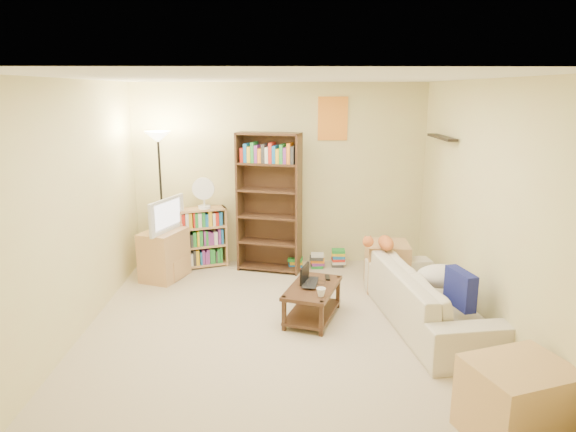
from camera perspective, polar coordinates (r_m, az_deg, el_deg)
The scene contains 19 objects.
room at distance 4.84m, azimuth -0.85°, elevation 4.66°, with size 4.50×4.54×2.52m.
sofa at distance 5.58m, azimuth 15.46°, elevation -8.75°, with size 1.04×2.12×0.59m, color beige.
navy_pillow at distance 5.16m, azimuth 18.60°, elevation -7.65°, with size 0.39×0.12×0.35m, color navy.
cream_blanket at distance 5.61m, azimuth 16.78°, elevation -6.42°, with size 0.55×0.39×0.23m, color silver.
tabby_cat at distance 6.05m, azimuth 10.48°, elevation -2.92°, with size 0.47×0.21×0.16m.
coffee_table at distance 5.55m, azimuth 2.73°, elevation -9.14°, with size 0.71×0.94×0.37m.
laptop at distance 5.53m, azimuth 3.05°, elevation -7.50°, with size 0.29×0.40×0.03m, color black.
laptop_screen at distance 5.53m, azimuth 1.86°, elevation -6.43°, with size 0.01×0.28×0.18m, color white.
mug at distance 5.23m, azimuth 3.69°, elevation -8.45°, with size 0.12×0.12×0.09m, color white.
tv_remote at distance 5.72m, azimuth 4.41°, elevation -6.84°, with size 0.05×0.15×0.02m, color black.
tv_stand at distance 6.85m, azimuth -13.59°, elevation -4.19°, with size 0.43×0.60×0.64m, color tan.
television at distance 6.71m, azimuth -13.84°, elevation 0.15°, with size 0.36×0.73×0.43m, color black.
tall_bookshelf at distance 6.79m, azimuth -2.13°, elevation 1.84°, with size 0.88×0.50×1.86m.
short_bookshelf at distance 7.18m, azimuth -9.48°, elevation -2.37°, with size 0.70×0.46×0.83m.
desk_fan at distance 6.98m, azimuth -9.37°, elevation 2.66°, with size 0.30×0.17×0.43m.
floor_lamp at distance 6.74m, azimuth -14.12°, elevation 5.87°, with size 0.32×0.32×1.89m.
side_table at distance 6.47m, azimuth 10.91°, elevation -5.43°, with size 0.50×0.50×0.58m, color tan.
end_cabinet at distance 4.13m, azimuth 24.16°, elevation -18.27°, with size 0.67×0.56×0.56m, color tan.
book_stacks at distance 7.13m, azimuth 3.53°, elevation -4.94°, with size 0.80×0.28×0.24m.
Camera 1 is at (-0.01, -4.77, 2.39)m, focal length 32.00 mm.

